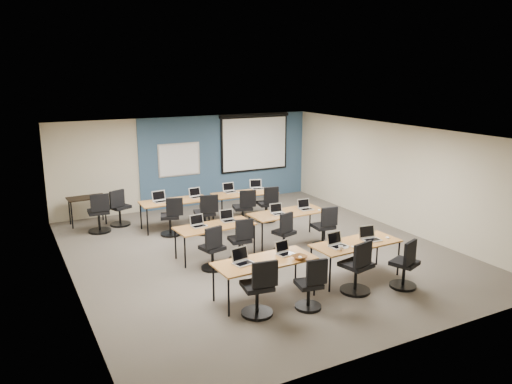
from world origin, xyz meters
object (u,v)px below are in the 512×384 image
laptop_0 (242,260)px  task_chair_11 (268,207)px  task_chair_0 (259,292)px  task_chair_8 (171,220)px  task_chair_4 (213,252)px  laptop_9 (196,195)px  task_chair_9 (206,217)px  training_table_mid_right (288,214)px  task_chair_5 (241,243)px  laptop_6 (278,211)px  training_table_front_right (356,245)px  training_table_mid_left (215,227)px  spare_chair_a (119,211)px  laptop_11 (257,187)px  laptop_8 (160,199)px  spare_chair_b (99,216)px  training_table_back_left (175,202)px  task_chair_3 (405,268)px  whiteboard (179,160)px  laptop_1 (284,251)px  task_chair_1 (311,288)px  utility_table (87,200)px  laptop_3 (370,237)px  laptop_7 (305,207)px  task_chair_7 (324,230)px  task_chair_6 (285,236)px  laptop_2 (337,243)px  task_chair_2 (357,271)px  laptop_10 (230,190)px  laptop_4 (198,223)px  laptop_5 (228,218)px  training_table_front_left (265,263)px

laptop_0 → task_chair_11: laptop_0 is taller
task_chair_0 → task_chair_8: task_chair_0 is taller
task_chair_4 → laptop_9: size_ratio=2.99×
task_chair_9 → training_table_mid_right: bearing=-32.8°
task_chair_5 → laptop_6: 1.45m
task_chair_9 → training_table_front_right: bearing=-56.9°
training_table_mid_left → spare_chair_a: 3.55m
laptop_11 → laptop_8: bearing=-162.3°
laptop_9 → spare_chair_b: bearing=164.7°
training_table_back_left → spare_chair_b: size_ratio=1.70×
task_chair_3 → laptop_11: 5.79m
whiteboard → training_table_mid_left: whiteboard is taller
laptop_0 → laptop_1: size_ratio=1.14×
training_table_mid_right → task_chair_8: (-2.33, 1.72, -0.28)m
training_table_mid_right → laptop_0: laptop_0 is taller
training_table_back_left → task_chair_1: (0.56, -5.48, -0.30)m
training_table_mid_right → laptop_8: (-2.40, 2.36, 0.11)m
utility_table → task_chair_0: bearing=-79.3°
task_chair_4 → laptop_8: (-0.12, 3.17, 0.40)m
training_table_mid_right → task_chair_8: 2.90m
laptop_11 → utility_table: bearing=-179.1°
laptop_3 → laptop_7: laptop_3 is taller
task_chair_7 → task_chair_9: size_ratio=0.96×
task_chair_1 → task_chair_6: size_ratio=1.00×
laptop_11 → spare_chair_a: bearing=-174.2°
task_chair_6 → task_chair_11: 2.39m
whiteboard → laptop_3: size_ratio=3.58×
training_table_front_right → laptop_2: 0.47m
task_chair_5 → task_chair_11: 2.98m
task_chair_0 → laptop_8: task_chair_0 is taller
task_chair_0 → task_chair_4: (0.09, 2.19, -0.02)m
training_table_front_right → task_chair_11: task_chair_11 is taller
task_chair_2 → laptop_10: bearing=78.0°
task_chair_1 → laptop_11: (1.95, 5.67, 0.41)m
training_table_front_right → laptop_3: bearing=-1.1°
task_chair_4 → laptop_0: bearing=-106.7°
laptop_2 → task_chair_8: (-1.94, 4.18, -0.39)m
task_chair_0 → task_chair_9: size_ratio=0.99×
laptop_4 → spare_chair_a: spare_chair_a is taller
task_chair_0 → laptop_10: bearing=78.4°
laptop_1 → laptop_9: size_ratio=0.94×
laptop_9 → task_chair_5: bearing=-97.7°
laptop_6 → laptop_9: (-1.13, 2.38, 0.00)m
training_table_mid_left → laptop_5: bearing=20.2°
laptop_3 → laptop_6: bearing=113.3°
whiteboard → laptop_9: bearing=-95.8°
laptop_3 → spare_chair_b: spare_chair_b is taller
training_table_mid_right → laptop_0: (-2.38, -2.39, 0.11)m
training_table_front_left → laptop_2: size_ratio=5.36×
laptop_5 → laptop_8: size_ratio=0.89×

